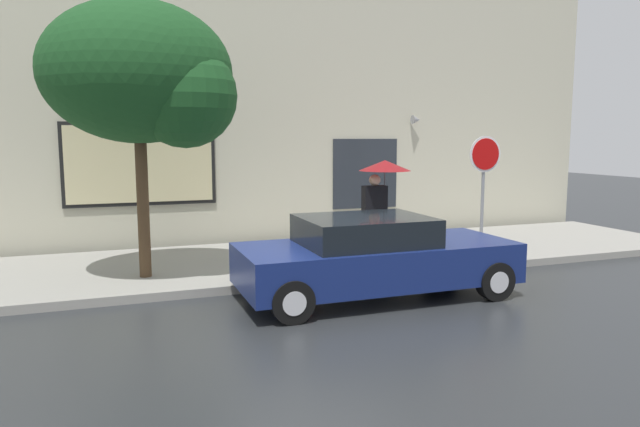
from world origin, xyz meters
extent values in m
plane|color=#282B2D|center=(0.00, 0.00, 0.00)|extent=(60.00, 60.00, 0.00)
cube|color=gray|center=(0.00, 3.00, 0.07)|extent=(20.00, 4.00, 0.15)
cube|color=beige|center=(0.00, 5.50, 3.50)|extent=(20.00, 0.40, 7.00)
cube|color=black|center=(-2.30, 5.27, 2.04)|extent=(3.35, 0.06, 1.88)
cube|color=beige|center=(-2.30, 5.24, 2.04)|extent=(3.19, 0.03, 1.72)
cube|color=#262B33|center=(3.29, 5.28, 1.70)|extent=(1.80, 0.04, 1.80)
cone|color=#99999E|center=(4.69, 5.15, 3.10)|extent=(0.22, 0.24, 0.24)
cube|color=navy|center=(1.12, 0.05, 0.58)|extent=(4.55, 1.82, 0.65)
cube|color=black|center=(0.89, 0.05, 1.13)|extent=(2.05, 1.60, 0.45)
cylinder|color=black|center=(2.84, 0.88, 0.32)|extent=(0.64, 0.22, 0.64)
cylinder|color=silver|center=(2.84, 0.88, 0.32)|extent=(0.35, 0.24, 0.35)
cylinder|color=black|center=(2.84, -0.79, 0.32)|extent=(0.64, 0.22, 0.64)
cylinder|color=silver|center=(2.84, -0.79, 0.32)|extent=(0.35, 0.24, 0.35)
cylinder|color=black|center=(-0.61, 0.88, 0.32)|extent=(0.64, 0.22, 0.64)
cylinder|color=silver|center=(-0.61, 0.88, 0.32)|extent=(0.35, 0.24, 0.35)
cylinder|color=black|center=(-0.61, -0.79, 0.32)|extent=(0.64, 0.22, 0.64)
cylinder|color=silver|center=(-0.61, -0.79, 0.32)|extent=(0.35, 0.24, 0.35)
cylinder|color=red|center=(0.55, 1.80, 0.48)|extent=(0.22, 0.22, 0.67)
sphere|color=#AD1814|center=(0.55, 1.80, 0.82)|extent=(0.23, 0.23, 0.23)
cylinder|color=#AD1814|center=(0.55, 1.64, 0.52)|extent=(0.09, 0.12, 0.09)
cylinder|color=#AD1814|center=(0.55, 1.96, 0.52)|extent=(0.09, 0.12, 0.09)
cylinder|color=red|center=(0.55, 1.80, 0.18)|extent=(0.30, 0.30, 0.06)
cylinder|color=black|center=(2.08, 2.42, 0.59)|extent=(0.14, 0.14, 0.87)
cylinder|color=black|center=(2.31, 2.42, 0.59)|extent=(0.14, 0.14, 0.87)
cube|color=black|center=(2.20, 2.42, 1.33)|extent=(0.51, 0.22, 0.62)
sphere|color=tan|center=(2.20, 2.42, 1.76)|extent=(0.24, 0.24, 0.24)
cylinder|color=#4C4C51|center=(2.43, 2.42, 1.58)|extent=(0.02, 0.02, 0.90)
cone|color=maroon|center=(2.43, 2.42, 2.06)|extent=(1.09, 1.09, 0.22)
cylinder|color=#4C3823|center=(-2.43, 2.21, 1.50)|extent=(0.21, 0.21, 2.71)
ellipsoid|color=#19471E|center=(-2.43, 2.21, 3.75)|extent=(3.26, 2.77, 2.44)
sphere|color=#19471E|center=(-1.70, 1.80, 3.34)|extent=(1.79, 1.79, 1.79)
cylinder|color=gray|center=(4.47, 1.87, 1.39)|extent=(0.07, 0.07, 2.49)
cylinder|color=white|center=(4.47, 1.83, 2.29)|extent=(0.76, 0.02, 0.76)
cylinder|color=red|center=(4.47, 1.81, 2.29)|extent=(0.66, 0.02, 0.66)
camera|label=1|loc=(-2.97, -8.38, 2.63)|focal=32.32mm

